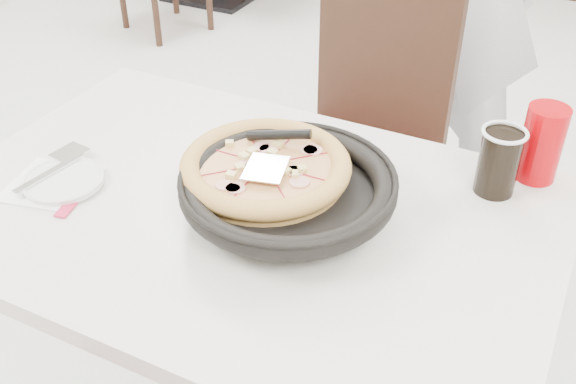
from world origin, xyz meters
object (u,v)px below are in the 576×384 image
at_px(cola_glass, 498,163).
at_px(red_cup, 542,144).
at_px(main_table, 249,338).
at_px(pizza, 266,173).
at_px(pizza_pan, 288,195).
at_px(chair_far, 353,158).
at_px(side_plate, 63,181).

xyz_separation_m(cola_glass, red_cup, (0.06, 0.09, 0.02)).
relative_size(main_table, pizza, 3.94).
height_order(pizza_pan, red_cup, red_cup).
height_order(pizza, cola_glass, cola_glass).
bearing_deg(main_table, chair_far, 91.91).
xyz_separation_m(chair_far, cola_glass, (0.45, -0.39, 0.34)).
bearing_deg(chair_far, pizza, 98.63).
height_order(pizza_pan, cola_glass, cola_glass).
bearing_deg(side_plate, main_table, 15.56).
height_order(side_plate, red_cup, red_cup).
distance_m(main_table, side_plate, 0.54).
bearing_deg(cola_glass, pizza, -149.84).
bearing_deg(side_plate, pizza, 19.98).
distance_m(pizza, cola_glass, 0.46).
distance_m(main_table, red_cup, 0.76).
height_order(cola_glass, red_cup, red_cup).
bearing_deg(cola_glass, chair_far, 138.66).
relative_size(pizza, red_cup, 1.90).
distance_m(main_table, cola_glass, 0.67).
bearing_deg(chair_far, cola_glass, 142.45).
height_order(side_plate, cola_glass, cola_glass).
bearing_deg(side_plate, pizza_pan, 14.74).
bearing_deg(main_table, cola_glass, 32.53).
bearing_deg(pizza_pan, side_plate, -165.26).
bearing_deg(pizza_pan, cola_glass, 37.07).
xyz_separation_m(pizza, red_cup, (0.46, 0.32, 0.02)).
relative_size(chair_far, red_cup, 5.94).
distance_m(main_table, pizza_pan, 0.43).
bearing_deg(cola_glass, main_table, -147.47).
bearing_deg(red_cup, pizza_pan, -139.56).
height_order(chair_far, pizza, chair_far).
xyz_separation_m(pizza, side_plate, (-0.39, -0.14, -0.05)).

